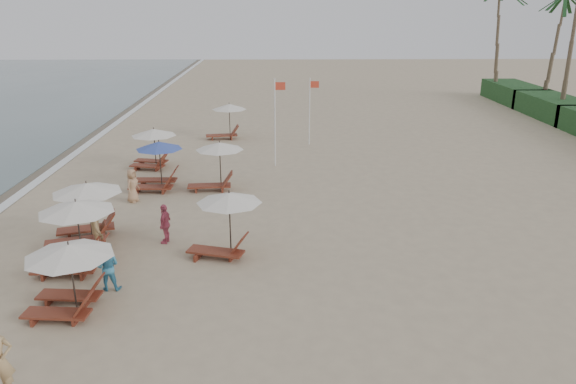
{
  "coord_description": "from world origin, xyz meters",
  "views": [
    {
      "loc": [
        0.54,
        -12.6,
        8.16
      ],
      "look_at": [
        1.0,
        7.9,
        1.3
      ],
      "focal_mm": 34.63,
      "sensor_mm": 36.0,
      "label": 1
    }
  ],
  "objects_px": {
    "lounger_station_5": "(151,146)",
    "inland_station_1": "(215,162)",
    "lounger_station_4": "(155,167)",
    "beachgoer_far_b": "(132,186)",
    "inland_station_2": "(226,118)",
    "beachgoer_mid_b": "(98,225)",
    "flag_pole_near": "(276,118)",
    "beachgoer_mid_a": "(107,267)",
    "lounger_station_2": "(72,235)",
    "lounger_station_1": "(66,274)",
    "beachgoer_far_a": "(165,224)",
    "lounger_station_3": "(83,213)",
    "inland_station_0": "(223,218)"
  },
  "relations": [
    {
      "from": "lounger_station_5",
      "to": "inland_station_1",
      "type": "distance_m",
      "value": 5.37
    },
    {
      "from": "lounger_station_4",
      "to": "beachgoer_far_b",
      "type": "distance_m",
      "value": 1.95
    },
    {
      "from": "inland_station_2",
      "to": "beachgoer_mid_b",
      "type": "distance_m",
      "value": 17.67
    },
    {
      "from": "beachgoer_mid_b",
      "to": "flag_pole_near",
      "type": "xyz_separation_m",
      "value": [
        6.22,
        10.77,
        1.64
      ]
    },
    {
      "from": "inland_station_1",
      "to": "beachgoer_mid_a",
      "type": "relative_size",
      "value": 1.81
    },
    {
      "from": "inland_station_1",
      "to": "inland_station_2",
      "type": "relative_size",
      "value": 0.99
    },
    {
      "from": "beachgoer_mid_a",
      "to": "lounger_station_2",
      "type": "bearing_deg",
      "value": -45.25
    },
    {
      "from": "beachgoer_far_b",
      "to": "lounger_station_1",
      "type": "bearing_deg",
      "value": -157.58
    },
    {
      "from": "beachgoer_far_a",
      "to": "lounger_station_1",
      "type": "bearing_deg",
      "value": -10.17
    },
    {
      "from": "lounger_station_3",
      "to": "inland_station_1",
      "type": "relative_size",
      "value": 1.03
    },
    {
      "from": "lounger_station_1",
      "to": "flag_pole_near",
      "type": "height_order",
      "value": "flag_pole_near"
    },
    {
      "from": "beachgoer_far_b",
      "to": "flag_pole_near",
      "type": "xyz_separation_m",
      "value": [
        6.28,
        5.65,
        1.84
      ]
    },
    {
      "from": "lounger_station_4",
      "to": "lounger_station_5",
      "type": "xyz_separation_m",
      "value": [
        -0.95,
        3.67,
        0.08
      ]
    },
    {
      "from": "lounger_station_2",
      "to": "inland_station_1",
      "type": "relative_size",
      "value": 0.99
    },
    {
      "from": "lounger_station_5",
      "to": "inland_station_2",
      "type": "relative_size",
      "value": 0.93
    },
    {
      "from": "lounger_station_4",
      "to": "beachgoer_far_b",
      "type": "xyz_separation_m",
      "value": [
        -0.65,
        -1.81,
        -0.33
      ]
    },
    {
      "from": "lounger_station_1",
      "to": "inland_station_1",
      "type": "bearing_deg",
      "value": 74.69
    },
    {
      "from": "beachgoer_far_b",
      "to": "lounger_station_5",
      "type": "bearing_deg",
      "value": 22.65
    },
    {
      "from": "lounger_station_1",
      "to": "lounger_station_5",
      "type": "height_order",
      "value": "lounger_station_5"
    },
    {
      "from": "lounger_station_1",
      "to": "lounger_station_3",
      "type": "height_order",
      "value": "lounger_station_3"
    },
    {
      "from": "lounger_station_5",
      "to": "beachgoer_mid_b",
      "type": "xyz_separation_m",
      "value": [
        0.35,
        -10.6,
        -0.22
      ]
    },
    {
      "from": "lounger_station_1",
      "to": "inland_station_0",
      "type": "bearing_deg",
      "value": 42.0
    },
    {
      "from": "lounger_station_1",
      "to": "flag_pole_near",
      "type": "bearing_deg",
      "value": 68.77
    },
    {
      "from": "inland_station_2",
      "to": "flag_pole_near",
      "type": "xyz_separation_m",
      "value": [
        3.21,
        -6.64,
        1.24
      ]
    },
    {
      "from": "inland_station_1",
      "to": "beachgoer_far_b",
      "type": "distance_m",
      "value": 3.88
    },
    {
      "from": "lounger_station_3",
      "to": "beachgoer_mid_b",
      "type": "relative_size",
      "value": 1.49
    },
    {
      "from": "lounger_station_3",
      "to": "beachgoer_far_b",
      "type": "bearing_deg",
      "value": 81.21
    },
    {
      "from": "lounger_station_3",
      "to": "inland_station_1",
      "type": "xyz_separation_m",
      "value": [
        4.14,
        6.02,
        0.22
      ]
    },
    {
      "from": "beachgoer_far_a",
      "to": "flag_pole_near",
      "type": "xyz_separation_m",
      "value": [
        4.01,
        10.16,
        1.85
      ]
    },
    {
      "from": "lounger_station_1",
      "to": "beachgoer_far_b",
      "type": "distance_m",
      "value": 9.33
    },
    {
      "from": "lounger_station_5",
      "to": "inland_station_2",
      "type": "distance_m",
      "value": 7.6
    },
    {
      "from": "lounger_station_1",
      "to": "beachgoer_mid_b",
      "type": "xyz_separation_m",
      "value": [
        -0.41,
        4.19,
        -0.22
      ]
    },
    {
      "from": "flag_pole_near",
      "to": "beachgoer_far_a",
      "type": "bearing_deg",
      "value": -111.52
    },
    {
      "from": "beachgoer_mid_b",
      "to": "beachgoer_far_a",
      "type": "distance_m",
      "value": 2.31
    },
    {
      "from": "lounger_station_3",
      "to": "inland_station_0",
      "type": "distance_m",
      "value": 5.34
    },
    {
      "from": "inland_station_0",
      "to": "lounger_station_3",
      "type": "bearing_deg",
      "value": 165.87
    },
    {
      "from": "inland_station_1",
      "to": "beachgoer_mid_a",
      "type": "distance_m",
      "value": 9.93
    },
    {
      "from": "inland_station_2",
      "to": "inland_station_0",
      "type": "bearing_deg",
      "value": -85.47
    },
    {
      "from": "lounger_station_3",
      "to": "lounger_station_5",
      "type": "height_order",
      "value": "lounger_station_3"
    },
    {
      "from": "lounger_station_3",
      "to": "flag_pole_near",
      "type": "bearing_deg",
      "value": 55.27
    },
    {
      "from": "lounger_station_2",
      "to": "inland_station_0",
      "type": "distance_m",
      "value": 4.86
    },
    {
      "from": "lounger_station_2",
      "to": "beachgoer_far_b",
      "type": "distance_m",
      "value": 6.62
    },
    {
      "from": "inland_station_1",
      "to": "flag_pole_near",
      "type": "height_order",
      "value": "flag_pole_near"
    },
    {
      "from": "inland_station_1",
      "to": "lounger_station_1",
      "type": "bearing_deg",
      "value": -105.31
    },
    {
      "from": "lounger_station_1",
      "to": "lounger_station_2",
      "type": "relative_size",
      "value": 0.96
    },
    {
      "from": "flag_pole_near",
      "to": "lounger_station_5",
      "type": "bearing_deg",
      "value": -178.5
    },
    {
      "from": "inland_station_1",
      "to": "lounger_station_4",
      "type": "bearing_deg",
      "value": 176.57
    },
    {
      "from": "lounger_station_5",
      "to": "flag_pole_near",
      "type": "height_order",
      "value": "flag_pole_near"
    },
    {
      "from": "lounger_station_1",
      "to": "beachgoer_far_a",
      "type": "relative_size",
      "value": 1.74
    },
    {
      "from": "lounger_station_5",
      "to": "inland_station_0",
      "type": "height_order",
      "value": "inland_station_0"
    }
  ]
}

